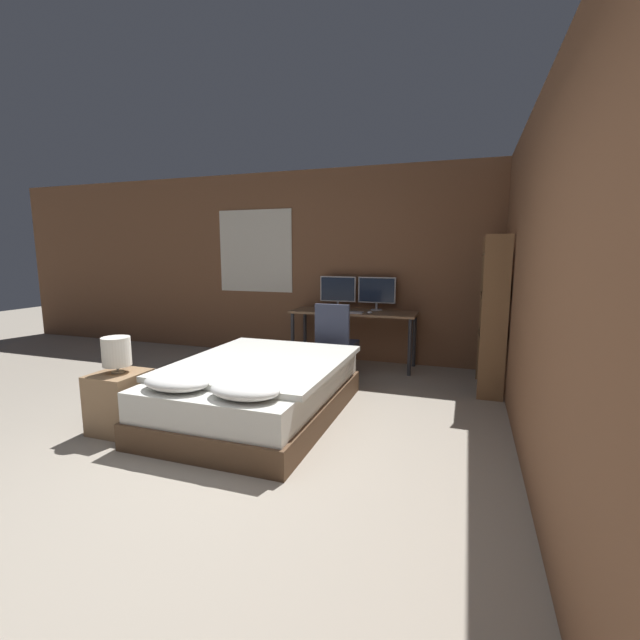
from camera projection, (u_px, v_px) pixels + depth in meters
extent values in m
plane|color=#9E9384|center=(182.00, 500.00, 2.70)|extent=(20.00, 20.00, 0.00)
cube|color=brown|center=(347.00, 266.00, 6.08)|extent=(12.00, 0.06, 2.70)
cube|color=silver|center=(255.00, 251.00, 6.47)|extent=(1.20, 0.01, 1.22)
cube|color=black|center=(255.00, 251.00, 6.48)|extent=(1.12, 0.01, 1.14)
cube|color=brown|center=(533.00, 278.00, 3.21)|extent=(0.06, 12.00, 2.70)
cube|color=brown|center=(259.00, 404.00, 4.08)|extent=(1.44, 2.09, 0.22)
cube|color=silver|center=(258.00, 380.00, 4.04)|extent=(1.38, 2.03, 0.25)
cube|color=silver|center=(264.00, 362.00, 4.13)|extent=(1.48, 1.75, 0.05)
ellipsoid|color=white|center=(177.00, 382.00, 3.37)|extent=(0.55, 0.38, 0.13)
ellipsoid|color=white|center=(245.00, 389.00, 3.17)|extent=(0.55, 0.38, 0.13)
cube|color=#997551|center=(120.00, 402.00, 3.72)|extent=(0.40, 0.44, 0.52)
cylinder|color=gray|center=(118.00, 372.00, 3.67)|extent=(0.11, 0.11, 0.01)
cylinder|color=gray|center=(118.00, 368.00, 3.67)|extent=(0.02, 0.02, 0.05)
cylinder|color=silver|center=(116.00, 351.00, 3.65)|extent=(0.24, 0.24, 0.25)
cube|color=#846042|center=(353.00, 312.00, 5.78)|extent=(1.69, 0.57, 0.03)
cylinder|color=#2D2D33|center=(293.00, 339.00, 5.87)|extent=(0.05, 0.05, 0.73)
cylinder|color=#2D2D33|center=(410.00, 347.00, 5.36)|extent=(0.05, 0.05, 0.73)
cylinder|color=#2D2D33|center=(305.00, 333.00, 6.32)|extent=(0.05, 0.05, 0.73)
cylinder|color=#2D2D33|center=(414.00, 340.00, 5.80)|extent=(0.05, 0.05, 0.73)
cylinder|color=#B7B7BC|center=(338.00, 308.00, 6.04)|extent=(0.16, 0.16, 0.01)
cylinder|color=#B7B7BC|center=(338.00, 305.00, 6.03)|extent=(0.03, 0.03, 0.09)
cube|color=#B7B7BC|center=(338.00, 289.00, 6.00)|extent=(0.51, 0.03, 0.35)
cube|color=#192338|center=(338.00, 289.00, 5.98)|extent=(0.48, 0.00, 0.32)
cylinder|color=#B7B7BC|center=(376.00, 310.00, 5.86)|extent=(0.16, 0.16, 0.01)
cylinder|color=#B7B7BC|center=(377.00, 306.00, 5.85)|extent=(0.03, 0.03, 0.09)
cube|color=#B7B7BC|center=(377.00, 290.00, 5.82)|extent=(0.51, 0.03, 0.35)
cube|color=#192338|center=(377.00, 290.00, 5.80)|extent=(0.48, 0.00, 0.32)
cube|color=#B7B7BC|center=(350.00, 312.00, 5.61)|extent=(0.35, 0.13, 0.02)
ellipsoid|color=#B7B7BC|center=(370.00, 312.00, 5.52)|extent=(0.07, 0.05, 0.04)
cylinder|color=black|center=(337.00, 376.00, 5.34)|extent=(0.52, 0.52, 0.04)
cylinder|color=gray|center=(337.00, 361.00, 5.31)|extent=(0.05, 0.05, 0.34)
cube|color=#33384C|center=(337.00, 345.00, 5.28)|extent=(0.46, 0.46, 0.07)
cube|color=#33384C|center=(332.00, 325.00, 5.04)|extent=(0.41, 0.05, 0.49)
cube|color=brown|center=(495.00, 320.00, 4.37)|extent=(0.26, 0.02, 1.72)
cube|color=brown|center=(491.00, 310.00, 5.09)|extent=(0.26, 0.02, 1.72)
cube|color=brown|center=(491.00, 337.00, 4.77)|extent=(0.26, 0.75, 0.02)
cube|color=brown|center=(494.00, 296.00, 4.70)|extent=(0.26, 0.75, 0.02)
cube|color=brown|center=(496.00, 255.00, 4.63)|extent=(0.26, 0.75, 0.02)
cube|color=#B2332D|center=(493.00, 333.00, 4.42)|extent=(0.21, 0.03, 0.20)
cube|color=orange|center=(493.00, 330.00, 4.46)|extent=(0.21, 0.03, 0.26)
cube|color=teal|center=(493.00, 333.00, 4.51)|extent=(0.21, 0.04, 0.17)
cube|color=#7A387F|center=(493.00, 331.00, 4.55)|extent=(0.21, 0.04, 0.20)
cube|color=gold|center=(493.00, 328.00, 4.59)|extent=(0.21, 0.02, 0.25)
cube|color=#7A387F|center=(492.00, 331.00, 4.63)|extent=(0.21, 0.03, 0.17)
cube|color=#B2332D|center=(492.00, 329.00, 4.66)|extent=(0.21, 0.03, 0.19)
cube|color=#28282D|center=(492.00, 326.00, 4.70)|extent=(0.21, 0.04, 0.25)
cube|color=#337042|center=(496.00, 289.00, 4.36)|extent=(0.21, 0.04, 0.18)
cube|color=orange|center=(496.00, 287.00, 4.39)|extent=(0.21, 0.02, 0.23)
cube|color=#BCB29E|center=(496.00, 288.00, 4.43)|extent=(0.21, 0.03, 0.19)
cube|color=#2D4784|center=(496.00, 288.00, 4.48)|extent=(0.21, 0.04, 0.18)
cube|color=#BCB29E|center=(495.00, 288.00, 4.52)|extent=(0.21, 0.03, 0.17)
cube|color=#B2332D|center=(495.00, 284.00, 4.55)|extent=(0.21, 0.03, 0.26)
cube|color=#28282D|center=(495.00, 284.00, 4.59)|extent=(0.21, 0.03, 0.26)
cube|color=#337042|center=(495.00, 285.00, 4.62)|extent=(0.21, 0.03, 0.24)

